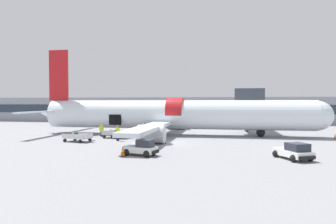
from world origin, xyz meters
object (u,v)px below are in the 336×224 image
ground_crew_loader_a (143,131)px  baggage_tug_mid (294,152)px  baggage_cart_loading (117,134)px  baggage_cart_queued (78,138)px  airplane (172,115)px  ground_crew_loader_b (118,133)px  ground_crew_driver (101,130)px  baggage_tug_lead (141,149)px

ground_crew_loader_a → baggage_tug_mid: bearing=-35.4°
baggage_cart_loading → baggage_cart_queued: (-3.10, -3.99, -0.03)m
baggage_cart_queued → ground_crew_loader_a: size_ratio=2.18×
airplane → baggage_cart_queued: airplane is taller
baggage_tug_mid → baggage_cart_queued: (-21.46, 6.61, -0.13)m
baggage_tug_mid → ground_crew_loader_b: bearing=154.7°
baggage_cart_queued → ground_crew_driver: (0.54, 5.30, 0.39)m
ground_crew_loader_a → baggage_cart_loading: bearing=-179.0°
baggage_cart_loading → ground_crew_loader_a: bearing=1.0°
baggage_tug_lead → baggage_tug_mid: size_ratio=0.87×
baggage_tug_mid → ground_crew_loader_b: size_ratio=1.98×
airplane → baggage_cart_queued: 12.93m
ground_crew_driver → ground_crew_loader_a: bearing=-11.9°
ground_crew_loader_b → airplane: bearing=54.4°
ground_crew_loader_a → airplane: bearing=59.8°
airplane → baggage_cart_loading: bearing=-142.1°
ground_crew_loader_b → ground_crew_loader_a: bearing=45.9°
baggage_cart_queued → ground_crew_loader_a: 7.66m
baggage_tug_lead → ground_crew_loader_a: bearing=104.5°
baggage_tug_mid → ground_crew_loader_a: 18.38m
baggage_cart_loading → baggage_cart_queued: size_ratio=1.02×
airplane → ground_crew_loader_b: bearing=-125.6°
airplane → baggage_tug_lead: 16.01m
baggage_tug_mid → ground_crew_loader_b: ground_crew_loader_b is taller
airplane → baggage_cart_queued: size_ratio=9.84×
baggage_cart_queued → ground_crew_loader_b: size_ratio=2.23×
ground_crew_driver → airplane: bearing=21.8°
baggage_cart_loading → ground_crew_loader_b: (1.00, -2.40, 0.47)m
ground_crew_driver → baggage_cart_loading: bearing=-27.1°
baggage_cart_loading → baggage_tug_lead: bearing=-60.5°
baggage_tug_lead → baggage_tug_mid: bearing=2.3°
baggage_tug_lead → baggage_cart_loading: bearing=119.5°
baggage_cart_queued → ground_crew_driver: size_ratio=2.49×
airplane → ground_crew_driver: 9.53m
airplane → ground_crew_loader_a: airplane is taller
airplane → ground_crew_loader_b: airplane is taller
baggage_cart_loading → ground_crew_driver: bearing=152.9°
airplane → ground_crew_loader_a: bearing=-120.2°
ground_crew_loader_a → ground_crew_driver: ground_crew_loader_a is taller
baggage_cart_queued → ground_crew_driver: bearing=84.1°
airplane → baggage_tug_mid: size_ratio=11.11×
baggage_cart_loading → ground_crew_loader_b: 2.64m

